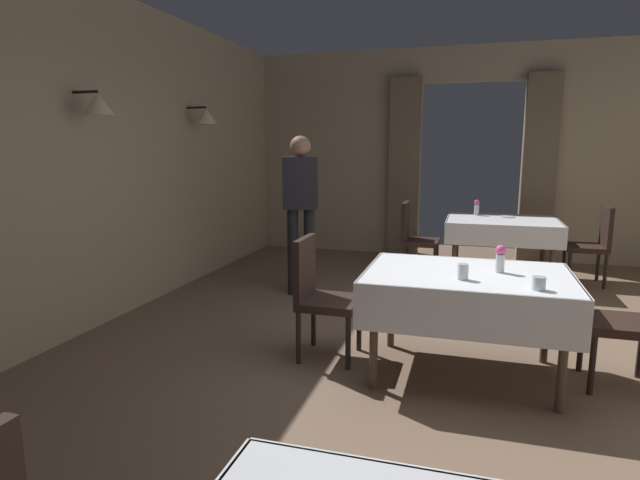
{
  "coord_description": "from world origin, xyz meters",
  "views": [
    {
      "loc": [
        0.06,
        -3.67,
        1.61
      ],
      "look_at": [
        -1.06,
        0.16,
        0.89
      ],
      "focal_mm": 29.2,
      "sensor_mm": 36.0,
      "label": 1
    }
  ],
  "objects_px": {
    "chair_mid_left": "(320,292)",
    "flower_vase_far": "(477,207)",
    "dining_table_mid": "(467,286)",
    "person_waiter_by_doorway": "(301,202)",
    "glass_mid_b": "(539,283)",
    "chair_mid_right": "(636,314)",
    "flower_vase_mid": "(500,258)",
    "dining_table_far": "(502,226)",
    "chair_far_right": "(594,241)",
    "chair_far_left": "(414,235)",
    "glass_mid_c": "(463,272)",
    "plate_far_b": "(507,217)"
  },
  "relations": [
    {
      "from": "chair_mid_right",
      "to": "person_waiter_by_doorway",
      "type": "bearing_deg",
      "value": 151.84
    },
    {
      "from": "glass_mid_c",
      "to": "plate_far_b",
      "type": "xyz_separation_m",
      "value": [
        0.45,
        3.31,
        -0.05
      ]
    },
    {
      "from": "flower_vase_far",
      "to": "person_waiter_by_doorway",
      "type": "bearing_deg",
      "value": -139.31
    },
    {
      "from": "dining_table_mid",
      "to": "flower_vase_far",
      "type": "height_order",
      "value": "flower_vase_far"
    },
    {
      "from": "flower_vase_far",
      "to": "glass_mid_c",
      "type": "bearing_deg",
      "value": -91.56
    },
    {
      "from": "chair_mid_left",
      "to": "glass_mid_c",
      "type": "distance_m",
      "value": 1.12
    },
    {
      "from": "chair_far_right",
      "to": "flower_vase_far",
      "type": "distance_m",
      "value": 1.39
    },
    {
      "from": "flower_vase_far",
      "to": "chair_mid_left",
      "type": "bearing_deg",
      "value": -109.92
    },
    {
      "from": "chair_mid_left",
      "to": "plate_far_b",
      "type": "distance_m",
      "value": 3.41
    },
    {
      "from": "dining_table_far",
      "to": "chair_mid_left",
      "type": "bearing_deg",
      "value": -116.75
    },
    {
      "from": "dining_table_mid",
      "to": "dining_table_far",
      "type": "distance_m",
      "value": 2.93
    },
    {
      "from": "dining_table_far",
      "to": "glass_mid_b",
      "type": "height_order",
      "value": "glass_mid_b"
    },
    {
      "from": "chair_mid_right",
      "to": "chair_far_right",
      "type": "relative_size",
      "value": 1.0
    },
    {
      "from": "chair_mid_left",
      "to": "plate_far_b",
      "type": "height_order",
      "value": "chair_mid_left"
    },
    {
      "from": "glass_mid_b",
      "to": "plate_far_b",
      "type": "relative_size",
      "value": 0.44
    },
    {
      "from": "dining_table_far",
      "to": "plate_far_b",
      "type": "bearing_deg",
      "value": 73.32
    },
    {
      "from": "chair_far_right",
      "to": "plate_far_b",
      "type": "xyz_separation_m",
      "value": [
        -0.97,
        0.1,
        0.24
      ]
    },
    {
      "from": "glass_mid_b",
      "to": "flower_vase_far",
      "type": "xyz_separation_m",
      "value": [
        -0.35,
        3.54,
        0.06
      ]
    },
    {
      "from": "chair_far_left",
      "to": "glass_mid_b",
      "type": "relative_size",
      "value": 11.29
    },
    {
      "from": "chair_far_right",
      "to": "glass_mid_c",
      "type": "height_order",
      "value": "chair_far_right"
    },
    {
      "from": "dining_table_far",
      "to": "glass_mid_c",
      "type": "bearing_deg",
      "value": -97.19
    },
    {
      "from": "chair_far_right",
      "to": "flower_vase_mid",
      "type": "relative_size",
      "value": 4.83
    },
    {
      "from": "chair_mid_right",
      "to": "glass_mid_b",
      "type": "xyz_separation_m",
      "value": [
        -0.67,
        -0.45,
        0.28
      ]
    },
    {
      "from": "dining_table_far",
      "to": "chair_far_left",
      "type": "distance_m",
      "value": 1.04
    },
    {
      "from": "chair_mid_left",
      "to": "glass_mid_b",
      "type": "distance_m",
      "value": 1.57
    },
    {
      "from": "chair_mid_left",
      "to": "flower_vase_far",
      "type": "relative_size",
      "value": 4.73
    },
    {
      "from": "chair_far_right",
      "to": "glass_mid_b",
      "type": "relative_size",
      "value": 11.29
    },
    {
      "from": "dining_table_mid",
      "to": "person_waiter_by_doorway",
      "type": "distance_m",
      "value": 2.43
    },
    {
      "from": "chair_far_left",
      "to": "glass_mid_c",
      "type": "distance_m",
      "value": 3.12
    },
    {
      "from": "dining_table_far",
      "to": "chair_far_right",
      "type": "relative_size",
      "value": 1.39
    },
    {
      "from": "glass_mid_b",
      "to": "glass_mid_c",
      "type": "bearing_deg",
      "value": 163.91
    },
    {
      "from": "flower_vase_mid",
      "to": "chair_mid_left",
      "type": "bearing_deg",
      "value": -179.12
    },
    {
      "from": "chair_far_left",
      "to": "glass_mid_b",
      "type": "bearing_deg",
      "value": -71.14
    },
    {
      "from": "glass_mid_b",
      "to": "chair_mid_right",
      "type": "bearing_deg",
      "value": 34.26
    },
    {
      "from": "glass_mid_c",
      "to": "chair_far_left",
      "type": "bearing_deg",
      "value": 101.82
    },
    {
      "from": "chair_mid_left",
      "to": "chair_far_left",
      "type": "distance_m",
      "value": 2.82
    },
    {
      "from": "chair_mid_right",
      "to": "flower_vase_far",
      "type": "relative_size",
      "value": 4.73
    },
    {
      "from": "chair_mid_left",
      "to": "flower_vase_far",
      "type": "distance_m",
      "value": 3.37
    },
    {
      "from": "chair_far_right",
      "to": "dining_table_far",
      "type": "bearing_deg",
      "value": -174.95
    },
    {
      "from": "plate_far_b",
      "to": "chair_far_left",
      "type": "bearing_deg",
      "value": -166.02
    },
    {
      "from": "dining_table_far",
      "to": "chair_mid_left",
      "type": "height_order",
      "value": "chair_mid_left"
    },
    {
      "from": "glass_mid_b",
      "to": "flower_vase_far",
      "type": "distance_m",
      "value": 3.56
    },
    {
      "from": "dining_table_mid",
      "to": "flower_vase_mid",
      "type": "relative_size",
      "value": 7.23
    },
    {
      "from": "dining_table_mid",
      "to": "glass_mid_b",
      "type": "height_order",
      "value": "glass_mid_b"
    },
    {
      "from": "dining_table_mid",
      "to": "chair_mid_left",
      "type": "xyz_separation_m",
      "value": [
        -1.08,
        0.04,
        -0.14
      ]
    },
    {
      "from": "dining_table_mid",
      "to": "chair_far_left",
      "type": "height_order",
      "value": "chair_far_left"
    },
    {
      "from": "flower_vase_mid",
      "to": "flower_vase_far",
      "type": "xyz_separation_m",
      "value": [
        -0.15,
        3.14,
        0.0
      ]
    },
    {
      "from": "chair_mid_left",
      "to": "glass_mid_b",
      "type": "bearing_deg",
      "value": -14.41
    },
    {
      "from": "chair_far_right",
      "to": "person_waiter_by_doorway",
      "type": "relative_size",
      "value": 0.54
    },
    {
      "from": "chair_far_left",
      "to": "plate_far_b",
      "type": "height_order",
      "value": "chair_far_left"
    }
  ]
}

